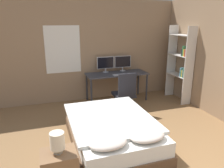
# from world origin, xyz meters

# --- Properties ---
(wall_back) EXTENTS (12.00, 0.08, 2.70)m
(wall_back) POSITION_xyz_m (-0.01, 3.96, 1.35)
(wall_back) COLOR #8E7051
(wall_back) RESTS_ON ground_plane
(bed) EXTENTS (1.43, 1.99, 0.59)m
(bed) POSITION_xyz_m (-0.55, 1.42, 0.26)
(bed) COLOR brown
(bed) RESTS_ON ground_plane
(bedside_lamp) EXTENTS (0.19, 0.19, 0.29)m
(bedside_lamp) POSITION_xyz_m (-1.53, 0.66, 0.70)
(bedside_lamp) COLOR gray
(bedside_lamp) RESTS_ON nightstand
(desk) EXTENTS (1.67, 0.64, 0.77)m
(desk) POSITION_xyz_m (0.31, 3.56, 0.69)
(desk) COLOR #38383D
(desk) RESTS_ON ground_plane
(monitor_left) EXTENTS (0.48, 0.16, 0.43)m
(monitor_left) POSITION_xyz_m (0.05, 3.78, 1.02)
(monitor_left) COLOR #B7B7BC
(monitor_left) RESTS_ON desk
(monitor_right) EXTENTS (0.48, 0.16, 0.43)m
(monitor_right) POSITION_xyz_m (0.56, 3.78, 1.02)
(monitor_right) COLOR #B7B7BC
(monitor_right) RESTS_ON desk
(keyboard) EXTENTS (0.35, 0.13, 0.02)m
(keyboard) POSITION_xyz_m (0.31, 3.35, 0.78)
(keyboard) COLOR #B7B7BC
(keyboard) RESTS_ON desk
(computer_mouse) EXTENTS (0.07, 0.05, 0.04)m
(computer_mouse) POSITION_xyz_m (0.57, 3.35, 0.79)
(computer_mouse) COLOR #B7B7BC
(computer_mouse) RESTS_ON desk
(office_chair) EXTENTS (0.52, 0.52, 0.99)m
(office_chair) POSITION_xyz_m (0.23, 2.77, 0.39)
(office_chair) COLOR black
(office_chair) RESTS_ON ground_plane
(bookshelf) EXTENTS (0.28, 0.82, 2.03)m
(bookshelf) POSITION_xyz_m (1.94, 2.99, 1.10)
(bookshelf) COLOR beige
(bookshelf) RESTS_ON ground_plane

